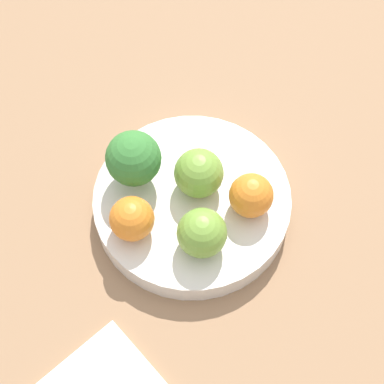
{
  "coord_description": "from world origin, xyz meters",
  "views": [
    {
      "loc": [
        0.15,
        -0.29,
        0.65
      ],
      "look_at": [
        0.0,
        0.0,
        0.06
      ],
      "focal_mm": 60.0,
      "sensor_mm": 36.0,
      "label": 1
    }
  ],
  "objects_px": {
    "bowl": "(192,203)",
    "broccoli": "(133,159)",
    "apple_red": "(202,233)",
    "orange_back": "(132,219)",
    "apple_green": "(202,174)",
    "orange_front": "(251,195)"
  },
  "relations": [
    {
      "from": "bowl",
      "to": "orange_back",
      "type": "xyz_separation_m",
      "value": [
        -0.04,
        -0.06,
        0.04
      ]
    },
    {
      "from": "orange_back",
      "to": "apple_red",
      "type": "bearing_deg",
      "value": 14.4
    },
    {
      "from": "apple_red",
      "to": "orange_front",
      "type": "bearing_deg",
      "value": 68.5
    },
    {
      "from": "broccoli",
      "to": "apple_green",
      "type": "height_order",
      "value": "broccoli"
    },
    {
      "from": "broccoli",
      "to": "apple_red",
      "type": "relative_size",
      "value": 1.35
    },
    {
      "from": "apple_red",
      "to": "orange_back",
      "type": "bearing_deg",
      "value": -165.6
    },
    {
      "from": "bowl",
      "to": "orange_front",
      "type": "distance_m",
      "value": 0.07
    },
    {
      "from": "apple_green",
      "to": "orange_front",
      "type": "height_order",
      "value": "apple_green"
    },
    {
      "from": "bowl",
      "to": "apple_green",
      "type": "bearing_deg",
      "value": 77.04
    },
    {
      "from": "apple_red",
      "to": "bowl",
      "type": "bearing_deg",
      "value": 128.01
    },
    {
      "from": "bowl",
      "to": "orange_front",
      "type": "bearing_deg",
      "value": 17.21
    },
    {
      "from": "apple_green",
      "to": "orange_front",
      "type": "xyz_separation_m",
      "value": [
        0.06,
        0.0,
        -0.0
      ]
    },
    {
      "from": "bowl",
      "to": "broccoli",
      "type": "distance_m",
      "value": 0.08
    },
    {
      "from": "bowl",
      "to": "broccoli",
      "type": "bearing_deg",
      "value": -173.26
    },
    {
      "from": "broccoli",
      "to": "orange_back",
      "type": "distance_m",
      "value": 0.06
    },
    {
      "from": "broccoli",
      "to": "apple_red",
      "type": "height_order",
      "value": "broccoli"
    },
    {
      "from": "apple_red",
      "to": "apple_green",
      "type": "distance_m",
      "value": 0.07
    },
    {
      "from": "apple_red",
      "to": "apple_green",
      "type": "relative_size",
      "value": 0.97
    },
    {
      "from": "apple_red",
      "to": "orange_back",
      "type": "xyz_separation_m",
      "value": [
        -0.07,
        -0.02,
        -0.0
      ]
    },
    {
      "from": "orange_front",
      "to": "orange_back",
      "type": "distance_m",
      "value": 0.12
    },
    {
      "from": "apple_red",
      "to": "orange_front",
      "type": "xyz_separation_m",
      "value": [
        0.02,
        0.06,
        -0.0
      ]
    },
    {
      "from": "broccoli",
      "to": "orange_front",
      "type": "bearing_deg",
      "value": 11.85
    }
  ]
}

